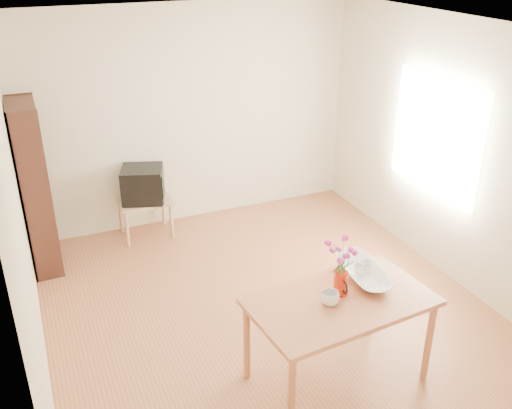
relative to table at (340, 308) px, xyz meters
name	(u,v)px	position (x,y,z in m)	size (l,w,h in m)	color
room	(273,186)	(-0.11, 1.02, 0.63)	(4.50, 4.50, 4.50)	brown
table	(340,308)	(0.00, 0.00, 0.00)	(1.46, 0.92, 0.75)	#9F5836
tv_stand	(145,206)	(-0.84, 2.98, -0.28)	(0.60, 0.45, 0.46)	tan
bookshelf	(36,193)	(-1.99, 2.76, 0.17)	(0.28, 0.70, 1.80)	black
pitcher	(340,284)	(0.03, 0.08, 0.17)	(0.13, 0.20, 0.19)	red
flowers	(343,256)	(0.03, 0.08, 0.41)	(0.21, 0.21, 0.30)	#D532A6
mug	(330,298)	(-0.11, -0.02, 0.14)	(0.14, 0.14, 0.11)	white
bowl	(364,253)	(0.33, 0.22, 0.29)	(0.44, 0.44, 0.42)	white
teacup_a	(360,259)	(0.29, 0.22, 0.25)	(0.07, 0.07, 0.07)	white
teacup_b	(367,255)	(0.38, 0.24, 0.25)	(0.07, 0.07, 0.07)	white
television	(142,183)	(-0.84, 2.99, 0.00)	(0.56, 0.55, 0.40)	black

